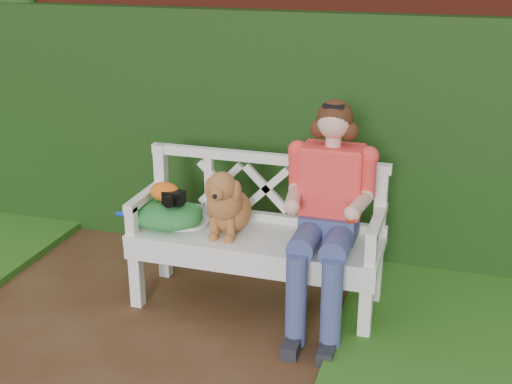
# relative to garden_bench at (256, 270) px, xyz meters

# --- Properties ---
(ground) EXTENTS (60.00, 60.00, 0.00)m
(ground) POSITION_rel_garden_bench_xyz_m (-0.57, -0.85, -0.24)
(ground) COLOR #472213
(brick_wall) EXTENTS (10.00, 0.30, 2.20)m
(brick_wall) POSITION_rel_garden_bench_xyz_m (-0.57, 1.05, 0.86)
(brick_wall) COLOR maroon
(brick_wall) RESTS_ON ground
(ivy_hedge) EXTENTS (10.00, 0.18, 1.70)m
(ivy_hedge) POSITION_rel_garden_bench_xyz_m (-0.57, 0.83, 0.61)
(ivy_hedge) COLOR #1C4311
(ivy_hedge) RESTS_ON ground
(garden_bench) EXTENTS (1.58, 0.60, 0.48)m
(garden_bench) POSITION_rel_garden_bench_xyz_m (0.00, 0.00, 0.00)
(garden_bench) COLOR white
(garden_bench) RESTS_ON ground
(seated_woman) EXTENTS (0.68, 0.81, 1.25)m
(seated_woman) POSITION_rel_garden_bench_xyz_m (0.44, -0.02, 0.39)
(seated_woman) COLOR #FA3857
(seated_woman) RESTS_ON ground
(dog) EXTENTS (0.38, 0.45, 0.42)m
(dog) POSITION_rel_garden_bench_xyz_m (-0.17, -0.02, 0.45)
(dog) COLOR #BA7650
(dog) RESTS_ON garden_bench
(tennis_racket) EXTENTS (0.65, 0.29, 0.03)m
(tennis_racket) POSITION_rel_garden_bench_xyz_m (-0.52, 0.02, 0.26)
(tennis_racket) COLOR white
(tennis_racket) RESTS_ON garden_bench
(green_bag) EXTENTS (0.49, 0.41, 0.15)m
(green_bag) POSITION_rel_garden_bench_xyz_m (-0.56, -0.04, 0.32)
(green_bag) COLOR #276931
(green_bag) RESTS_ON garden_bench
(camera_item) EXTENTS (0.13, 0.10, 0.08)m
(camera_item) POSITION_rel_garden_bench_xyz_m (-0.50, -0.04, 0.43)
(camera_item) COLOR black
(camera_item) RESTS_ON green_bag
(baseball_glove) EXTENTS (0.21, 0.17, 0.12)m
(baseball_glove) POSITION_rel_garden_bench_xyz_m (-0.58, -0.01, 0.45)
(baseball_glove) COLOR orange
(baseball_glove) RESTS_ON green_bag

